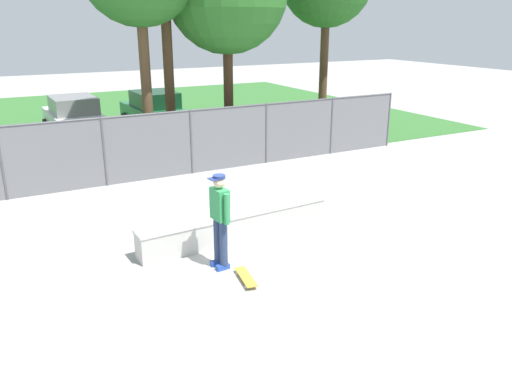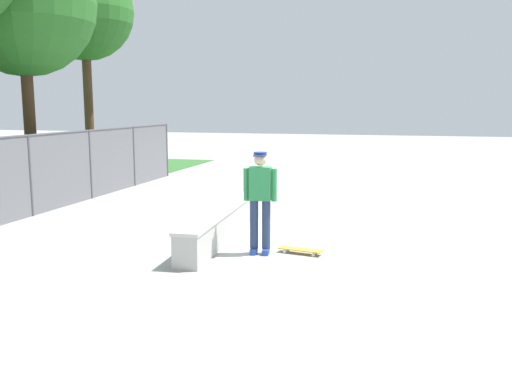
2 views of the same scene
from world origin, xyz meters
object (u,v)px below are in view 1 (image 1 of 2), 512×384
Objects in this scene: skateboarder at (220,217)px; car_green at (155,111)px; concrete_ledge at (237,226)px; skateboard at (246,277)px; car_white at (74,117)px.

skateboarder reaches higher than car_green.
concrete_ledge is 1.89m from skateboard.
skateboard is at bearing -100.84° from car_green.
car_white is 1.00× the size of car_green.
car_green is at bearing 77.86° from skateboarder.
car_green reaches higher than skateboard.
car_white is (-0.47, 13.07, -0.19)m from skateboarder.
skateboard is (-0.67, -1.75, -0.24)m from concrete_ledge.
car_white and car_green have the same top height.
car_white is at bearing 178.90° from car_green.
concrete_ledge is 5.40× the size of skateboard.
skateboarder is at bearing -129.02° from concrete_ledge.
car_green is at bearing 79.16° from skateboard.
concrete_ledge is 1.52m from skateboarder.
skateboarder is 0.43× the size of car_white.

